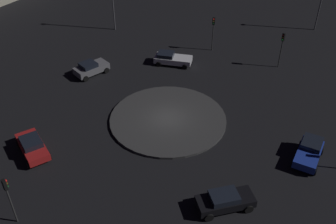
# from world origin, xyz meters

# --- Properties ---
(ground_plane) EXTENTS (118.94, 118.94, 0.00)m
(ground_plane) POSITION_xyz_m (0.00, 0.00, 0.00)
(ground_plane) COLOR black
(roundabout_island) EXTENTS (11.30, 11.30, 0.24)m
(roundabout_island) POSITION_xyz_m (0.00, 0.00, 0.12)
(roundabout_island) COLOR #383838
(roundabout_island) RESTS_ON ground_plane
(car_grey) EXTENTS (3.93, 4.11, 1.53)m
(car_grey) POSITION_xyz_m (-9.82, 7.50, 0.79)
(car_grey) COLOR slate
(car_grey) RESTS_ON ground_plane
(car_red) EXTENTS (4.15, 4.46, 1.44)m
(car_red) POSITION_xyz_m (-11.08, -6.15, 0.76)
(car_red) COLOR red
(car_red) RESTS_ON ground_plane
(car_blue) EXTENTS (3.16, 4.23, 1.48)m
(car_blue) POSITION_xyz_m (12.58, -3.98, 0.79)
(car_blue) COLOR #1E38A5
(car_blue) RESTS_ON ground_plane
(car_black) EXTENTS (4.63, 3.18, 1.48)m
(car_black) POSITION_xyz_m (5.54, -10.20, 0.78)
(car_black) COLOR black
(car_black) RESTS_ON ground_plane
(car_white) EXTENTS (4.52, 2.39, 1.42)m
(car_white) POSITION_xyz_m (-0.94, 10.99, 0.73)
(car_white) COLOR white
(car_white) RESTS_ON ground_plane
(traffic_light_north) EXTENTS (0.34, 0.38, 4.39)m
(traffic_light_north) POSITION_xyz_m (3.70, 15.16, 3.11)
(traffic_light_north) COLOR #2D2D2D
(traffic_light_north) RESTS_ON ground_plane
(traffic_light_northeast) EXTENTS (0.39, 0.39, 4.31)m
(traffic_light_northeast) POSITION_xyz_m (11.63, 11.82, 3.06)
(traffic_light_northeast) COLOR #2D2D2D
(traffic_light_northeast) RESTS_ON ground_plane
(traffic_light_southwest) EXTENTS (0.37, 0.39, 4.25)m
(traffic_light_southwest) POSITION_xyz_m (-9.30, -13.34, 3.02)
(traffic_light_southwest) COLOR #2D2D2D
(traffic_light_southwest) RESTS_ON ground_plane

